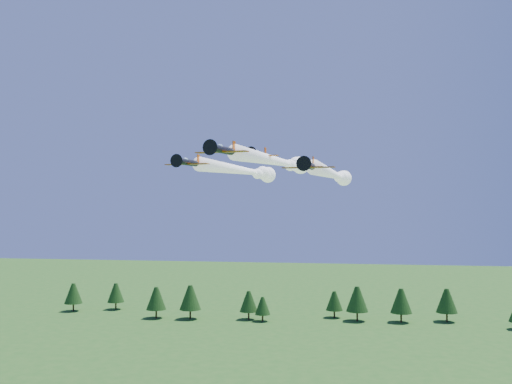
# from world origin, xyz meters

# --- Properties ---
(plane_lead) EXTENTS (14.64, 44.17, 3.70)m
(plane_lead) POSITION_xyz_m (3.94, 14.69, 48.32)
(plane_lead) COLOR black
(plane_lead) RESTS_ON ground
(plane_left) EXTENTS (14.04, 46.06, 3.70)m
(plane_left) POSITION_xyz_m (-4.64, 26.46, 47.34)
(plane_left) COLOR black
(plane_left) RESTS_ON ground
(plane_right) EXTENTS (11.68, 55.66, 3.70)m
(plane_right) POSITION_xyz_m (14.04, 28.30, 46.41)
(plane_right) COLOR black
(plane_right) RESTS_ON ground
(plane_slot) EXTENTS (7.49, 8.21, 2.61)m
(plane_slot) POSITION_xyz_m (1.03, 8.34, 49.18)
(plane_slot) COLOR black
(plane_slot) RESTS_ON ground
(treeline) EXTENTS (175.25, 20.36, 11.87)m
(treeline) POSITION_xyz_m (-2.96, 108.93, 6.80)
(treeline) COLOR #382314
(treeline) RESTS_ON ground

